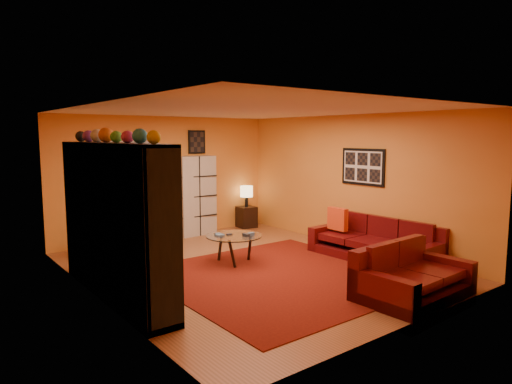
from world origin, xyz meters
TOP-DOWN VIEW (x-y plane):
  - floor at (0.00, 0.00)m, footprint 6.00×6.00m
  - ceiling at (0.00, 0.00)m, footprint 6.00×6.00m
  - wall_back at (0.00, 3.00)m, footprint 6.00×0.00m
  - wall_front at (0.00, -3.00)m, footprint 6.00×0.00m
  - wall_left at (-2.50, 0.00)m, footprint 0.00×6.00m
  - wall_right at (2.50, 0.00)m, footprint 0.00×6.00m
  - rug at (0.10, -0.70)m, footprint 3.60×3.60m
  - doorway at (-0.70, 2.96)m, footprint 0.95×0.10m
  - wall_art_right at (2.48, -0.30)m, footprint 0.03×1.00m
  - wall_art_back at (0.75, 2.98)m, footprint 0.42×0.03m
  - entertainment_unit at (-2.27, 0.00)m, footprint 0.45×3.00m
  - tv at (-2.23, -0.09)m, footprint 0.89×0.12m
  - sofa at (2.14, -0.94)m, footprint 1.04×2.37m
  - loveseat at (0.91, -2.41)m, footprint 1.66×1.04m
  - throw_pillow at (1.95, -0.17)m, footprint 0.12×0.42m
  - coffee_table at (-0.06, 0.37)m, footprint 0.97×0.97m
  - storage_cabinet at (0.59, 2.80)m, footprint 0.90×0.44m
  - bowl_chair at (-1.75, 2.29)m, footprint 0.66×0.66m
  - side_table at (1.96, 2.75)m, footprint 0.44×0.44m
  - table_lamp at (1.96, 2.75)m, footprint 0.30×0.30m

SIDE VIEW (x-z plane):
  - floor at x=0.00m, z-range 0.00..0.00m
  - rug at x=0.10m, z-range 0.00..0.01m
  - side_table at x=1.96m, z-range 0.00..0.50m
  - loveseat at x=0.91m, z-range -0.14..0.71m
  - sofa at x=2.14m, z-range -0.14..0.71m
  - bowl_chair at x=-1.75m, z-range 0.02..0.56m
  - coffee_table at x=-0.06m, z-range 0.20..0.68m
  - throw_pillow at x=1.95m, z-range 0.42..0.84m
  - table_lamp at x=1.96m, z-range 0.60..1.10m
  - storage_cabinet at x=0.59m, z-range 0.00..1.75m
  - tv at x=-2.23m, z-range 0.72..1.23m
  - doorway at x=-0.70m, z-range 0.00..2.04m
  - entertainment_unit at x=-2.27m, z-range 0.00..2.10m
  - wall_back at x=0.00m, z-range -1.70..4.30m
  - wall_front at x=0.00m, z-range -1.70..4.30m
  - wall_left at x=-2.50m, z-range -1.70..4.30m
  - wall_right at x=2.50m, z-range -1.70..4.30m
  - wall_art_right at x=2.48m, z-range 1.25..1.95m
  - wall_art_back at x=0.75m, z-range 1.79..2.31m
  - ceiling at x=0.00m, z-range 2.60..2.60m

